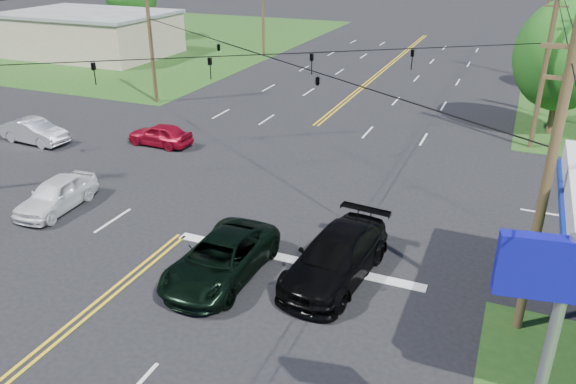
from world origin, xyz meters
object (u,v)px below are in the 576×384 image
at_px(pole_ne, 546,63).
at_px(suv_black, 336,257).
at_px(pickup_dkgreen, 221,259).
at_px(pickup_white, 56,194).
at_px(sedan_silver, 34,131).
at_px(tree_right_a, 564,56).
at_px(pole_right_far, 546,17).
at_px(pole_nw, 150,34).
at_px(pole_left_far, 263,4).
at_px(retail_nw, 90,35).
at_px(pole_se, 546,185).
at_px(polesign_se, 555,325).

distance_m(pole_ne, suv_black, 19.00).
bearing_deg(pickup_dkgreen, pickup_white, 168.51).
bearing_deg(sedan_silver, tree_right_a, -60.80).
height_order(tree_right_a, suv_black, tree_right_a).
xyz_separation_m(pole_right_far, pickup_dkgreen, (-10.00, -38.05, -4.41)).
bearing_deg(pickup_dkgreen, pole_right_far, 75.97).
height_order(pole_ne, pickup_dkgreen, pole_ne).
bearing_deg(pole_nw, suv_black, -41.45).
bearing_deg(tree_right_a, pole_left_far, 149.35).
xyz_separation_m(retail_nw, pole_ne, (43.00, -13.00, 2.92)).
height_order(retail_nw, pickup_dkgreen, retail_nw).
height_order(pole_nw, pickup_dkgreen, pole_nw).
bearing_deg(retail_nw, suv_black, -39.64).
bearing_deg(pole_se, tree_right_a, 87.27).
height_order(pole_ne, polesign_se, pole_ne).
bearing_deg(pole_ne, retail_nw, 163.18).
bearing_deg(pole_se, suv_black, 175.38).
distance_m(pole_se, pickup_dkgreen, 10.88).
distance_m(pole_nw, pole_right_far, 32.20).
bearing_deg(pole_se, pole_nw, 145.30).
height_order(pole_ne, pole_right_far, pole_right_far).
distance_m(pole_se, tree_right_a, 21.02).
bearing_deg(pickup_dkgreen, pole_left_far, 113.50).
xyz_separation_m(pole_ne, pickup_dkgreen, (-10.00, -19.05, -4.15)).
relative_size(tree_right_a, polesign_se, 1.13).
bearing_deg(pole_right_far, pickup_dkgreen, -104.72).
bearing_deg(pole_right_far, retail_nw, -172.06).
xyz_separation_m(pole_left_far, pickup_white, (6.50, -36.00, -4.44)).
bearing_deg(polesign_se, pole_ne, 90.00).
bearing_deg(suv_black, sedan_silver, 167.76).
bearing_deg(pole_nw, pickup_white, -69.06).
relative_size(pole_left_far, tree_right_a, 1.22).
distance_m(pole_nw, suv_black, 26.75).
height_order(retail_nw, suv_black, retail_nw).
bearing_deg(polesign_se, suv_black, 127.10).
height_order(pole_left_far, polesign_se, pole_left_far).
bearing_deg(pole_left_far, tree_right_a, -30.65).
bearing_deg(sedan_silver, pole_se, -101.66).
bearing_deg(pole_se, pickup_white, 177.06).
height_order(retail_nw, sedan_silver, retail_nw).
relative_size(pole_nw, suv_black, 1.63).
height_order(pole_left_far, pickup_white, pole_left_far).
height_order(pole_se, pickup_white, pole_se).
distance_m(pickup_dkgreen, suv_black, 4.12).
bearing_deg(retail_nw, pole_se, -35.79).
height_order(pole_right_far, pickup_dkgreen, pole_right_far).
relative_size(pole_se, pole_left_far, 0.95).
bearing_deg(tree_right_a, suv_black, -109.32).
bearing_deg(suv_black, tree_right_a, 76.78).
distance_m(pole_se, suv_black, 7.42).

